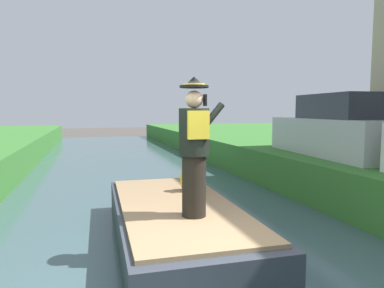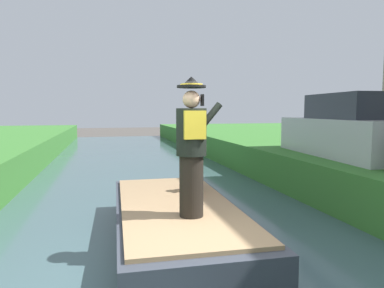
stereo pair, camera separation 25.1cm
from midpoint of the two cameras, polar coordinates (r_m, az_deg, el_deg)
The scene contains 4 objects.
boat at distance 5.53m, azimuth -3.90°, elevation -12.64°, with size 1.91×4.25×0.61m.
person_pirate at distance 4.60m, azimuth -1.16°, elevation -0.57°, with size 0.61×0.42×1.85m.
parrot_plush at distance 6.16m, azimuth -1.40°, elevation -5.42°, with size 0.36×0.35×0.57m.
parked_car_silver at distance 9.38m, azimuth 22.31°, elevation 2.19°, with size 1.99×4.11×1.50m.
Camera 1 is at (-1.26, -3.46, 2.12)m, focal length 32.73 mm.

